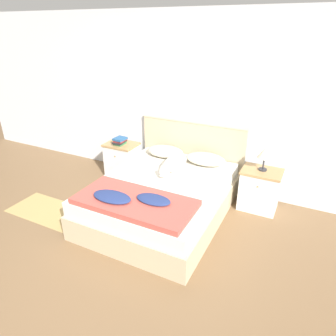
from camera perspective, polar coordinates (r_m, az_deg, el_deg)
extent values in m
plane|color=brown|center=(3.47, -10.65, -17.03)|extent=(16.00, 16.00, 0.00)
cube|color=silver|center=(4.55, 4.36, 12.11)|extent=(9.00, 0.06, 2.55)
cube|color=#C6B28E|center=(4.03, -1.27, -6.92)|extent=(1.58, 1.99, 0.32)
cube|color=silver|center=(3.90, -1.31, -3.73)|extent=(1.52, 1.93, 0.19)
cube|color=#C6B28E|center=(4.70, 4.48, 2.69)|extent=(1.66, 0.04, 1.02)
cylinder|color=#C6B28E|center=(4.52, 4.70, 8.64)|extent=(1.66, 0.06, 0.06)
cube|color=white|center=(5.07, -8.67, 1.38)|extent=(0.50, 0.37, 0.55)
cube|color=tan|center=(4.96, -8.89, 4.44)|extent=(0.52, 0.40, 0.03)
sphere|color=tan|center=(4.87, -10.07, 2.21)|extent=(0.02, 0.02, 0.02)
cube|color=white|center=(4.30, 16.99, -4.13)|extent=(0.50, 0.37, 0.55)
cube|color=tan|center=(4.17, 17.49, -0.65)|extent=(0.52, 0.40, 0.03)
sphere|color=tan|center=(4.06, 16.74, -3.44)|extent=(0.02, 0.02, 0.02)
ellipsoid|color=beige|center=(4.57, -0.51, 3.19)|extent=(0.58, 0.37, 0.15)
ellipsoid|color=beige|center=(4.34, 7.17, 1.71)|extent=(0.58, 0.37, 0.15)
cube|color=#BC4C42|center=(3.37, -6.33, -6.44)|extent=(1.35, 0.64, 0.07)
ellipsoid|color=navy|center=(3.39, -10.62, -5.40)|extent=(0.47, 0.26, 0.06)
ellipsoid|color=navy|center=(3.30, -2.79, -6.00)|extent=(0.40, 0.22, 0.05)
ellipsoid|color=silver|center=(4.18, 1.28, 1.05)|extent=(0.28, 0.56, 0.16)
sphere|color=silver|center=(3.92, -0.69, -0.76)|extent=(0.15, 0.15, 0.15)
ellipsoid|color=silver|center=(3.88, -1.13, -1.29)|extent=(0.07, 0.08, 0.06)
cone|color=silver|center=(3.93, -1.16, 0.17)|extent=(0.05, 0.05, 0.05)
cone|color=silver|center=(3.89, -0.07, -0.06)|extent=(0.05, 0.05, 0.05)
ellipsoid|color=silver|center=(4.38, 3.10, 1.57)|extent=(0.17, 0.25, 0.06)
cube|color=#337547|center=(4.93, -9.18, 4.66)|extent=(0.15, 0.18, 0.03)
cube|color=#232328|center=(4.92, -9.20, 4.95)|extent=(0.17, 0.23, 0.02)
cube|color=#AD2D28|center=(4.92, -9.09, 5.26)|extent=(0.15, 0.20, 0.03)
cube|color=#285689|center=(4.89, -9.15, 5.51)|extent=(0.18, 0.20, 0.03)
cylinder|color=#2D2D33|center=(4.18, 17.58, -0.25)|extent=(0.11, 0.11, 0.02)
cylinder|color=#2D2D33|center=(4.14, 17.74, 0.86)|extent=(0.02, 0.02, 0.16)
cone|color=beige|center=(4.08, 18.02, 2.84)|extent=(0.19, 0.19, 0.15)
cube|color=tan|center=(4.51, -21.86, -7.53)|extent=(1.09, 0.57, 0.00)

